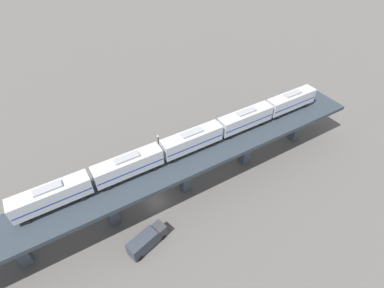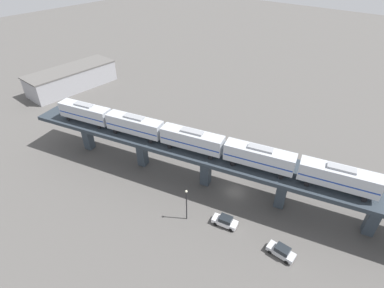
{
  "view_description": "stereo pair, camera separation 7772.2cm",
  "coord_description": "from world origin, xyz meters",
  "px_view_note": "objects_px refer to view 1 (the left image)",
  "views": [
    {
      "loc": [
        36.45,
        -3.75,
        47.27
      ],
      "look_at": [
        -3.58,
        8.27,
        9.93
      ],
      "focal_mm": 28.0,
      "sensor_mm": 36.0,
      "label": 1
    },
    {
      "loc": [
        -39.2,
        -20.73,
        41.76
      ],
      "look_at": [
        -3.58,
        8.27,
        9.93
      ],
      "focal_mm": 28.0,
      "sensor_mm": 36.0,
      "label": 2
    }
  ],
  "objects_px": {
    "street_car_silver": "(84,185)",
    "street_lamp": "(159,146)",
    "subway_train": "(192,140)",
    "delivery_truck": "(147,240)",
    "street_car_white": "(135,172)"
  },
  "relations": [
    {
      "from": "street_car_silver",
      "to": "delivery_truck",
      "type": "bearing_deg",
      "value": 31.15
    },
    {
      "from": "delivery_truck",
      "to": "street_lamp",
      "type": "bearing_deg",
      "value": 162.12
    },
    {
      "from": "street_car_white",
      "to": "street_lamp",
      "type": "distance_m",
      "value": 7.56
    },
    {
      "from": "subway_train",
      "to": "delivery_truck",
      "type": "relative_size",
      "value": 8.31
    },
    {
      "from": "subway_train",
      "to": "street_lamp",
      "type": "bearing_deg",
      "value": -146.72
    },
    {
      "from": "subway_train",
      "to": "street_car_silver",
      "type": "height_order",
      "value": "subway_train"
    },
    {
      "from": "subway_train",
      "to": "street_car_white",
      "type": "relative_size",
      "value": 13.06
    },
    {
      "from": "subway_train",
      "to": "street_car_white",
      "type": "distance_m",
      "value": 15.76
    },
    {
      "from": "subway_train",
      "to": "delivery_truck",
      "type": "distance_m",
      "value": 19.27
    },
    {
      "from": "street_car_silver",
      "to": "delivery_truck",
      "type": "xyz_separation_m",
      "value": [
        16.4,
        9.92,
        0.82
      ]
    },
    {
      "from": "street_car_white",
      "to": "subway_train",
      "type": "bearing_deg",
      "value": 67.5
    },
    {
      "from": "subway_train",
      "to": "street_lamp",
      "type": "xyz_separation_m",
      "value": [
        -7.83,
        -5.14,
        -6.86
      ]
    },
    {
      "from": "subway_train",
      "to": "street_car_silver",
      "type": "xyz_separation_m",
      "value": [
        -4.11,
        -21.55,
        -10.03
      ]
    },
    {
      "from": "street_car_silver",
      "to": "street_lamp",
      "type": "xyz_separation_m",
      "value": [
        -3.72,
        16.41,
        3.17
      ]
    },
    {
      "from": "subway_train",
      "to": "delivery_truck",
      "type": "bearing_deg",
      "value": -43.42
    }
  ]
}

